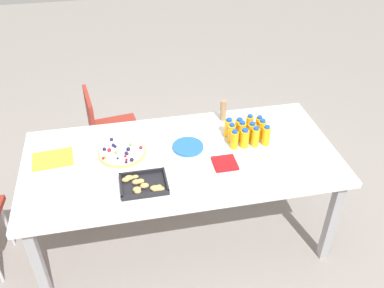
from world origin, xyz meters
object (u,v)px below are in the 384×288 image
juice_bottle_11 (234,140)px  juice_bottle_8 (266,136)px  juice_bottle_1 (249,124)px  juice_bottle_6 (242,132)px  juice_bottle_7 (232,133)px  napkin_stack (225,163)px  juice_bottle_2 (239,127)px  paper_folder (53,159)px  juice_bottle_9 (255,137)px  chair_near_right (107,127)px  snack_tray (143,184)px  party_table (182,163)px  juice_bottle_3 (229,128)px  juice_bottle_0 (259,125)px  juice_bottle_5 (252,132)px  juice_bottle_10 (245,138)px  juice_bottle_4 (262,129)px  plate_stack (188,147)px  fruit_pizza (122,152)px  cardboard_tube (223,110)px

juice_bottle_11 → juice_bottle_8: bearing=179.0°
juice_bottle_1 → juice_bottle_8: 0.17m
juice_bottle_6 → juice_bottle_7: size_ratio=1.03×
juice_bottle_11 → napkin_stack: juice_bottle_11 is taller
juice_bottle_2 → napkin_stack: size_ratio=0.87×
paper_folder → juice_bottle_8: bearing=175.4°
napkin_stack → paper_folder: 1.13m
juice_bottle_6 → juice_bottle_2: bearing=-92.5°
juice_bottle_2 → juice_bottle_9: juice_bottle_9 is taller
juice_bottle_2 → juice_bottle_9: 0.16m
chair_near_right → juice_bottle_9: juice_bottle_9 is taller
snack_tray → juice_bottle_9: bearing=-161.6°
party_table → juice_bottle_1: 0.56m
juice_bottle_2 → juice_bottle_3: (0.08, -0.00, 0.00)m
chair_near_right → juice_bottle_0: (-1.08, 0.67, 0.32)m
juice_bottle_3 → napkin_stack: size_ratio=0.93×
juice_bottle_3 → juice_bottle_11: size_ratio=1.00×
juice_bottle_5 → juice_bottle_8: (-0.08, 0.08, 0.01)m
juice_bottle_7 → juice_bottle_9: size_ratio=0.98×
juice_bottle_9 → juice_bottle_10: (0.07, -0.01, -0.00)m
chair_near_right → snack_tray: size_ratio=2.92×
juice_bottle_0 → juice_bottle_9: juice_bottle_9 is taller
juice_bottle_0 → juice_bottle_4: (0.00, 0.07, 0.01)m
napkin_stack → juice_bottle_5: bearing=-137.0°
juice_bottle_5 → juice_bottle_7: 0.14m
juice_bottle_7 → napkin_stack: bearing=65.2°
party_table → napkin_stack: size_ratio=13.83×
juice_bottle_0 → juice_bottle_4: juice_bottle_4 is taller
napkin_stack → paper_folder: napkin_stack is taller
snack_tray → plate_stack: snack_tray is taller
juice_bottle_11 → fruit_pizza: bearing=-6.4°
party_table → plate_stack: bearing=-127.2°
juice_bottle_6 → cardboard_tube: size_ratio=0.93×
juice_bottle_7 → juice_bottle_11: size_ratio=1.05×
chair_near_right → juice_bottle_8: bearing=44.9°
paper_folder → fruit_pizza: bearing=176.7°
juice_bottle_4 → juice_bottle_9: bearing=47.2°
juice_bottle_1 → plate_stack: (0.46, 0.09, -0.06)m
party_table → juice_bottle_6: size_ratio=13.75×
juice_bottle_1 → juice_bottle_8: (-0.07, 0.15, 0.00)m
snack_tray → cardboard_tube: 0.91m
party_table → juice_bottle_11: juice_bottle_11 is taller
juice_bottle_7 → juice_bottle_8: bearing=161.2°
juice_bottle_0 → juice_bottle_10: size_ratio=0.94×
juice_bottle_4 → plate_stack: size_ratio=0.70×
plate_stack → juice_bottle_3: bearing=-163.7°
napkin_stack → cardboard_tube: (-0.12, -0.52, 0.07)m
juice_bottle_5 → juice_bottle_6: (0.07, -0.00, 0.01)m
juice_bottle_11 → napkin_stack: bearing=56.8°
juice_bottle_2 → juice_bottle_11: 0.16m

